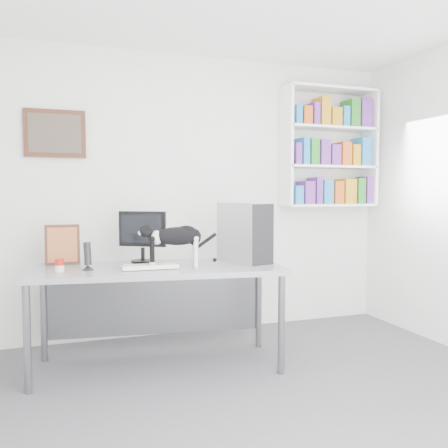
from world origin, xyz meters
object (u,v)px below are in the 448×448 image
at_px(desk, 158,317).
at_px(cat, 176,247).
at_px(leaning_print, 62,244).
at_px(soup_can, 60,266).
at_px(bookshelf, 329,148).
at_px(monitor, 143,236).
at_px(speaker, 88,256).
at_px(keyboard, 150,267).
at_px(pc_tower, 244,233).

height_order(desk, cat, cat).
xyz_separation_m(leaning_print, soup_can, (-0.02, -0.37, -0.12)).
bearing_deg(desk, bookshelf, 27.69).
bearing_deg(desk, monitor, 112.47).
distance_m(monitor, speaker, 0.54).
relative_size(keyboard, speaker, 1.92).
bearing_deg(pc_tower, desk, 164.91).
distance_m(keyboard, cat, 0.25).
relative_size(bookshelf, monitor, 2.87).
distance_m(bookshelf, monitor, 2.24).
bearing_deg(keyboard, soup_can, 174.60).
bearing_deg(pc_tower, cat, 175.13).
height_order(desk, pc_tower, pc_tower).
distance_m(leaning_print, soup_can, 0.39).
distance_m(bookshelf, leaning_print, 2.82).
height_order(bookshelf, desk, bookshelf).
xyz_separation_m(keyboard, cat, (0.20, -0.02, 0.15)).
bearing_deg(keyboard, pc_tower, 7.12).
bearing_deg(keyboard, cat, -5.39).
bearing_deg(desk, keyboard, -123.78).
height_order(pc_tower, cat, pc_tower).
distance_m(speaker, leaning_print, 0.40).
bearing_deg(monitor, cat, -31.34).
bearing_deg(desk, soup_can, -171.33).
distance_m(monitor, soup_can, 0.73).
bearing_deg(keyboard, bookshelf, 22.65).
xyz_separation_m(speaker, cat, (0.65, -0.11, 0.06)).
relative_size(leaning_print, soup_can, 3.55).
relative_size(keyboard, leaning_print, 1.26).
relative_size(desk, monitor, 4.45).
xyz_separation_m(pc_tower, soup_can, (-1.45, -0.01, -0.20)).
xyz_separation_m(speaker, leaning_print, (-0.17, 0.35, 0.06)).
xyz_separation_m(monitor, leaning_print, (-0.63, 0.09, -0.05)).
height_order(speaker, soup_can, speaker).
height_order(bookshelf, monitor, bookshelf).
distance_m(monitor, pc_tower, 0.84).
distance_m(speaker, cat, 0.66).
height_order(leaning_print, cat, leaning_print).
relative_size(bookshelf, cat, 2.31).
height_order(pc_tower, leaning_print, pc_tower).
xyz_separation_m(pc_tower, speaker, (-1.25, 0.01, -0.14)).
bearing_deg(leaning_print, desk, -25.89).
height_order(monitor, cat, monitor).
xyz_separation_m(desk, cat, (0.12, -0.11, 0.57)).
bearing_deg(speaker, keyboard, -25.02).
bearing_deg(desk, speaker, -172.70).
relative_size(pc_tower, soup_can, 5.26).
distance_m(keyboard, soup_can, 0.65).
bearing_deg(desk, leaning_print, 160.67).
relative_size(leaning_print, cat, 0.62).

